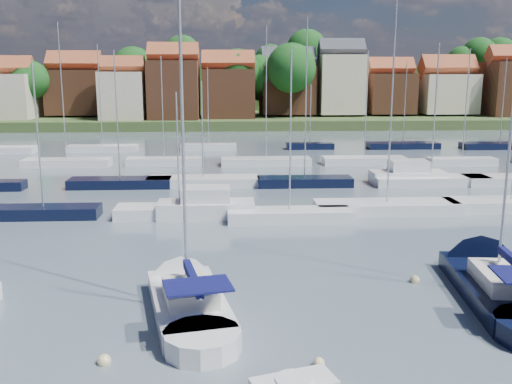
{
  "coord_description": "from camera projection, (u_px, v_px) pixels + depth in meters",
  "views": [
    {
      "loc": [
        -3.92,
        -20.46,
        10.32
      ],
      "look_at": [
        -2.0,
        14.0,
        3.11
      ],
      "focal_mm": 40.0,
      "sensor_mm": 36.0,
      "label": 1
    }
  ],
  "objects": [
    {
      "name": "ground",
      "position": [
        261.0,
        171.0,
        61.42
      ],
      "size": [
        260.0,
        260.0,
        0.0
      ],
      "primitive_type": "plane",
      "color": "#424E59",
      "rests_on": "ground"
    },
    {
      "name": "sailboat_centre",
      "position": [
        185.0,
        295.0,
        26.13
      ],
      "size": [
        5.2,
        11.71,
        15.42
      ],
      "rotation": [
        0.0,
        0.0,
        1.77
      ],
      "color": "silver",
      "rests_on": "ground"
    },
    {
      "name": "sailboat_navy",
      "position": [
        487.0,
        276.0,
        28.57
      ],
      "size": [
        5.29,
        14.12,
        18.98
      ],
      "rotation": [
        0.0,
        0.0,
        1.45
      ],
      "color": "black",
      "rests_on": "ground"
    },
    {
      "name": "buoy_c",
      "position": [
        104.0,
        364.0,
        20.65
      ],
      "size": [
        0.51,
        0.51,
        0.51
      ],
      "primitive_type": "sphere",
      "color": "beige",
      "rests_on": "ground"
    },
    {
      "name": "buoy_d",
      "position": [
        319.0,
        366.0,
        20.5
      ],
      "size": [
        0.43,
        0.43,
        0.43
      ],
      "primitive_type": "sphere",
      "color": "beige",
      "rests_on": "ground"
    },
    {
      "name": "buoy_e",
      "position": [
        415.0,
        282.0,
        28.7
      ],
      "size": [
        0.5,
        0.5,
        0.5
      ],
      "primitive_type": "sphere",
      "color": "beige",
      "rests_on": "ground"
    },
    {
      "name": "marina_field",
      "position": [
        283.0,
        174.0,
        56.69
      ],
      "size": [
        79.62,
        41.41,
        15.93
      ],
      "color": "silver",
      "rests_on": "ground"
    },
    {
      "name": "far_shore_town",
      "position": [
        247.0,
        95.0,
        151.16
      ],
      "size": [
        212.46,
        90.0,
        22.27
      ],
      "color": "#3E4D26",
      "rests_on": "ground"
    }
  ]
}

